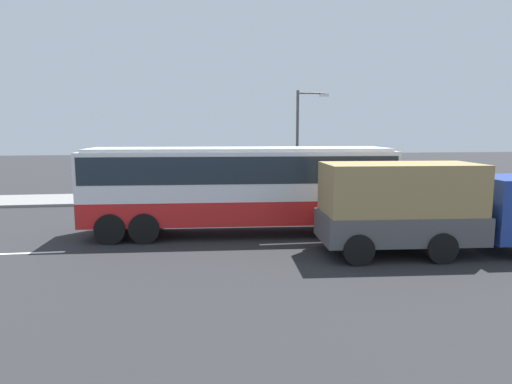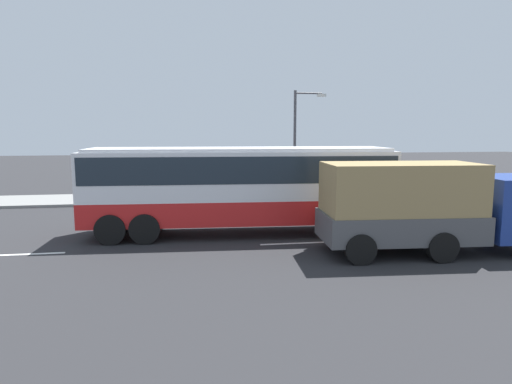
{
  "view_description": "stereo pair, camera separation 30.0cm",
  "coord_description": "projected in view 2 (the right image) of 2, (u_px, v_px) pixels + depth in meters",
  "views": [
    {
      "loc": [
        -0.65,
        -17.32,
        4.06
      ],
      "look_at": [
        1.82,
        0.03,
        1.63
      ],
      "focal_mm": 31.38,
      "sensor_mm": 36.0,
      "label": 1
    },
    {
      "loc": [
        -0.94,
        -17.27,
        4.06
      ],
      "look_at": [
        1.82,
        0.03,
        1.63
      ],
      "focal_mm": 31.38,
      "sensor_mm": 36.0,
      "label": 2
    }
  ],
  "objects": [
    {
      "name": "cargo_truck",
      "position": [
        429.0,
        205.0,
        14.73
      ],
      "size": [
        7.55,
        2.98,
        3.0
      ],
      "rotation": [
        0.0,
        0.0,
        -0.07
      ],
      "color": "navy",
      "rests_on": "ground_plane"
    },
    {
      "name": "lane_centreline",
      "position": [
        174.0,
        248.0,
        15.48
      ],
      "size": [
        29.98,
        0.16,
        0.01
      ],
      "color": "white",
      "rests_on": "ground_plane"
    },
    {
      "name": "sidewalk_curb",
      "position": [
        201.0,
        197.0,
        26.84
      ],
      "size": [
        80.0,
        4.0,
        0.15
      ],
      "primitive_type": "cube",
      "color": "gray",
      "rests_on": "ground_plane"
    },
    {
      "name": "ground_plane",
      "position": [
        210.0,
        234.0,
        17.6
      ],
      "size": [
        120.0,
        120.0,
        0.0
      ],
      "primitive_type": "plane",
      "color": "#28282B"
    },
    {
      "name": "coach_bus",
      "position": [
        240.0,
        181.0,
        17.39
      ],
      "size": [
        11.97,
        3.35,
        3.39
      ],
      "rotation": [
        0.0,
        0.0,
        -0.06
      ],
      "color": "red",
      "rests_on": "ground_plane"
    },
    {
      "name": "pedestrian_near_curb",
      "position": [
        258.0,
        178.0,
        27.65
      ],
      "size": [
        0.32,
        0.32,
        1.7
      ],
      "rotation": [
        0.0,
        0.0,
        1.05
      ],
      "color": "brown",
      "rests_on": "sidewalk_curb"
    },
    {
      "name": "street_lamp",
      "position": [
        298.0,
        136.0,
        25.68
      ],
      "size": [
        1.88,
        0.24,
        6.15
      ],
      "color": "#47474C",
      "rests_on": "sidewalk_curb"
    }
  ]
}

